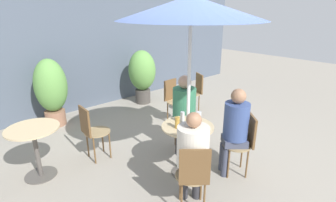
# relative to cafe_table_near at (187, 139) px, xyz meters

# --- Properties ---
(ground_plane) EXTENTS (20.00, 20.00, 0.00)m
(ground_plane) POSITION_rel_cafe_table_near_xyz_m (0.22, -0.08, -0.54)
(ground_plane) COLOR gray
(storefront_wall) EXTENTS (10.00, 0.06, 3.00)m
(storefront_wall) POSITION_rel_cafe_table_near_xyz_m (0.22, 3.43, 0.96)
(storefront_wall) COLOR #4C5666
(storefront_wall) RESTS_ON ground_plane
(cafe_table_near) EXTENTS (0.71, 0.71, 0.75)m
(cafe_table_near) POSITION_rel_cafe_table_near_xyz_m (0.00, 0.00, 0.00)
(cafe_table_near) COLOR #514C47
(cafe_table_near) RESTS_ON ground_plane
(cafe_table_far) EXTENTS (0.69, 0.69, 0.75)m
(cafe_table_far) POSITION_rel_cafe_table_near_xyz_m (-1.59, 1.33, -0.01)
(cafe_table_far) COLOR #514C47
(cafe_table_far) RESTS_ON ground_plane
(bistro_chair_0) EXTENTS (0.45, 0.45, 0.89)m
(bistro_chair_0) POSITION_rel_cafe_table_near_xyz_m (-0.51, -0.59, -0.01)
(bistro_chair_0) COLOR #997F56
(bistro_chair_0) RESTS_ON ground_plane
(bistro_chair_1) EXTENTS (0.45, 0.45, 0.89)m
(bistro_chair_1) POSITION_rel_cafe_table_near_xyz_m (0.59, -0.51, -0.01)
(bistro_chair_1) COLOR #997F56
(bistro_chair_1) RESTS_ON ground_plane
(bistro_chair_2) EXTENTS (0.45, 0.45, 0.89)m
(bistro_chair_2) POSITION_rel_cafe_table_near_xyz_m (0.51, 0.59, -0.01)
(bistro_chair_2) COLOR #997F56
(bistro_chair_2) RESTS_ON ground_plane
(bistro_chair_3) EXTENTS (0.44, 0.43, 0.89)m
(bistro_chair_3) POSITION_rel_cafe_table_near_xyz_m (1.82, 1.51, -0.01)
(bistro_chair_3) COLOR #997F56
(bistro_chair_3) RESTS_ON ground_plane
(bistro_chair_4) EXTENTS (0.39, 0.40, 0.89)m
(bistro_chair_4) POSITION_rel_cafe_table_near_xyz_m (1.10, 1.47, -0.01)
(bistro_chair_4) COLOR #997F56
(bistro_chair_4) RESTS_ON ground_plane
(bistro_chair_5) EXTENTS (0.40, 0.39, 0.89)m
(bistro_chair_5) POSITION_rel_cafe_table_near_xyz_m (-0.82, 1.22, -0.01)
(bistro_chair_5) COLOR #997F56
(bistro_chair_5) RESTS_ON ground_plane
(seated_person_0) EXTENTS (0.46, 0.46, 1.21)m
(seated_person_0) POSITION_rel_cafe_table_near_xyz_m (-0.42, -0.48, 0.17)
(seated_person_0) COLOR #2D2D33
(seated_person_0) RESTS_ON ground_plane
(seated_person_1) EXTENTS (0.43, 0.42, 1.26)m
(seated_person_1) POSITION_rel_cafe_table_near_xyz_m (0.48, -0.42, 0.21)
(seated_person_1) COLOR #42475B
(seated_person_1) RESTS_ON ground_plane
(seated_person_2) EXTENTS (0.46, 0.47, 1.28)m
(seated_person_2) POSITION_rel_cafe_table_near_xyz_m (0.42, 0.48, 0.21)
(seated_person_2) COLOR #2D2D33
(seated_person_2) RESTS_ON ground_plane
(beer_glass_0) EXTENTS (0.07, 0.07, 0.18)m
(beer_glass_0) POSITION_rel_cafe_table_near_xyz_m (0.15, -0.06, 0.29)
(beer_glass_0) COLOR silver
(beer_glass_0) RESTS_ON cafe_table_near
(beer_glass_1) EXTENTS (0.06, 0.06, 0.14)m
(beer_glass_1) POSITION_rel_cafe_table_near_xyz_m (0.05, 0.15, 0.27)
(beer_glass_1) COLOR silver
(beer_glass_1) RESTS_ON cafe_table_near
(beer_glass_2) EXTENTS (0.06, 0.06, 0.16)m
(beer_glass_2) POSITION_rel_cafe_table_near_xyz_m (-0.15, 0.04, 0.28)
(beer_glass_2) COLOR #B28433
(beer_glass_2) RESTS_ON cafe_table_near
(beer_glass_3) EXTENTS (0.07, 0.07, 0.16)m
(beer_glass_3) POSITION_rel_cafe_table_near_xyz_m (-0.03, -0.16, 0.28)
(beer_glass_3) COLOR beige
(beer_glass_3) RESTS_ON cafe_table_near
(potted_plant_0) EXTENTS (0.61, 0.61, 1.35)m
(potted_plant_0) POSITION_rel_cafe_table_near_xyz_m (-0.79, 2.94, 0.21)
(potted_plant_0) COLOR #93664C
(potted_plant_0) RESTS_ON ground_plane
(potted_plant_1) EXTENTS (0.65, 0.65, 1.31)m
(potted_plant_1) POSITION_rel_cafe_table_near_xyz_m (1.32, 2.82, 0.21)
(potted_plant_1) COLOR #47423D
(potted_plant_1) RESTS_ON ground_plane
(umbrella) EXTENTS (1.78, 1.78, 2.39)m
(umbrella) POSITION_rel_cafe_table_near_xyz_m (0.00, 0.00, 1.70)
(umbrella) COLOR silver
(umbrella) RESTS_ON ground_plane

